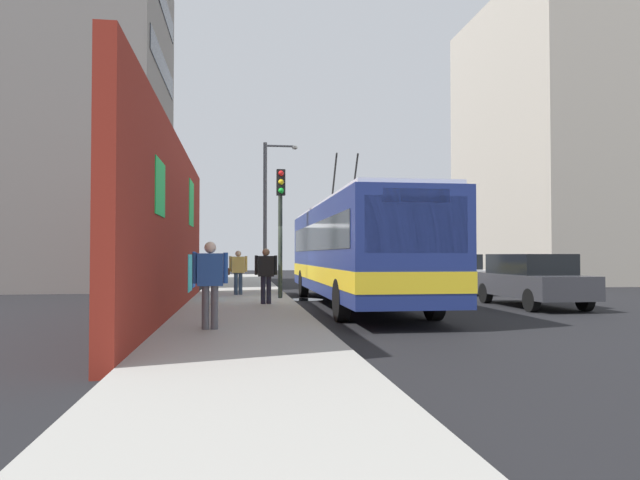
{
  "coord_description": "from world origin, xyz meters",
  "views": [
    {
      "loc": [
        -18.41,
        1.67,
        1.55
      ],
      "look_at": [
        1.57,
        -1.14,
        2.08
      ],
      "focal_mm": 32.24,
      "sensor_mm": 36.0,
      "label": 1
    }
  ],
  "objects_px": {
    "parked_car_dark_gray": "(531,279)",
    "parked_car_black": "(407,269)",
    "street_lamp": "(269,203)",
    "city_bus": "(355,249)",
    "pedestrian_at_curb": "(266,272)",
    "parked_car_white": "(452,272)",
    "traffic_light": "(281,211)",
    "pedestrian_midblock": "(238,269)",
    "pedestrian_near_wall": "(210,278)"
  },
  "relations": [
    {
      "from": "parked_car_dark_gray",
      "to": "parked_car_black",
      "type": "xyz_separation_m",
      "value": [
        12.83,
        0.0,
        -0.0
      ]
    },
    {
      "from": "parked_car_dark_gray",
      "to": "street_lamp",
      "type": "height_order",
      "value": "street_lamp"
    },
    {
      "from": "city_bus",
      "to": "pedestrian_at_curb",
      "type": "relative_size",
      "value": 7.78
    },
    {
      "from": "parked_car_white",
      "to": "street_lamp",
      "type": "relative_size",
      "value": 0.68
    },
    {
      "from": "parked_car_dark_gray",
      "to": "parked_car_white",
      "type": "relative_size",
      "value": 0.96
    },
    {
      "from": "city_bus",
      "to": "parked_car_dark_gray",
      "type": "relative_size",
      "value": 2.78
    },
    {
      "from": "parked_car_black",
      "to": "traffic_light",
      "type": "height_order",
      "value": "traffic_light"
    },
    {
      "from": "city_bus",
      "to": "parked_car_white",
      "type": "bearing_deg",
      "value": -43.01
    },
    {
      "from": "parked_car_black",
      "to": "pedestrian_midblock",
      "type": "bearing_deg",
      "value": 134.31
    },
    {
      "from": "parked_car_white",
      "to": "parked_car_black",
      "type": "relative_size",
      "value": 1.09
    },
    {
      "from": "parked_car_white",
      "to": "pedestrian_near_wall",
      "type": "xyz_separation_m",
      "value": [
        -11.64,
        9.22,
        0.29
      ]
    },
    {
      "from": "parked_car_dark_gray",
      "to": "pedestrian_midblock",
      "type": "relative_size",
      "value": 2.87
    },
    {
      "from": "pedestrian_midblock",
      "to": "street_lamp",
      "type": "distance_m",
      "value": 8.02
    },
    {
      "from": "parked_car_white",
      "to": "pedestrian_midblock",
      "type": "relative_size",
      "value": 2.99
    },
    {
      "from": "parked_car_dark_gray",
      "to": "pedestrian_at_curb",
      "type": "xyz_separation_m",
      "value": [
        0.37,
        7.91,
        0.24
      ]
    },
    {
      "from": "pedestrian_at_curb",
      "to": "pedestrian_midblock",
      "type": "distance_m",
      "value": 4.03
    },
    {
      "from": "pedestrian_midblock",
      "to": "traffic_light",
      "type": "height_order",
      "value": "traffic_light"
    },
    {
      "from": "parked_car_white",
      "to": "pedestrian_at_curb",
      "type": "bearing_deg",
      "value": 127.73
    },
    {
      "from": "city_bus",
      "to": "traffic_light",
      "type": "relative_size",
      "value": 2.94
    },
    {
      "from": "parked_car_dark_gray",
      "to": "parked_car_white",
      "type": "bearing_deg",
      "value": 0.0
    },
    {
      "from": "parked_car_white",
      "to": "street_lamp",
      "type": "bearing_deg",
      "value": 54.9
    },
    {
      "from": "parked_car_dark_gray",
      "to": "city_bus",
      "type": "bearing_deg",
      "value": 80.0
    },
    {
      "from": "parked_car_dark_gray",
      "to": "traffic_light",
      "type": "relative_size",
      "value": 1.06
    },
    {
      "from": "parked_car_black",
      "to": "pedestrian_midblock",
      "type": "height_order",
      "value": "pedestrian_midblock"
    },
    {
      "from": "traffic_light",
      "to": "parked_car_black",
      "type": "bearing_deg",
      "value": -35.24
    },
    {
      "from": "parked_car_black",
      "to": "street_lamp",
      "type": "xyz_separation_m",
      "value": [
        -1.23,
        7.27,
        3.23
      ]
    },
    {
      "from": "city_bus",
      "to": "pedestrian_near_wall",
      "type": "distance_m",
      "value": 7.3
    },
    {
      "from": "city_bus",
      "to": "parked_car_white",
      "type": "relative_size",
      "value": 2.66
    },
    {
      "from": "city_bus",
      "to": "parked_car_black",
      "type": "xyz_separation_m",
      "value": [
        11.91,
        -5.2,
        -0.9
      ]
    },
    {
      "from": "parked_car_white",
      "to": "pedestrian_near_wall",
      "type": "bearing_deg",
      "value": 141.62
    },
    {
      "from": "pedestrian_near_wall",
      "to": "pedestrian_at_curb",
      "type": "height_order",
      "value": "pedestrian_near_wall"
    },
    {
      "from": "pedestrian_midblock",
      "to": "street_lamp",
      "type": "relative_size",
      "value": 0.23
    },
    {
      "from": "pedestrian_at_curb",
      "to": "traffic_light",
      "type": "relative_size",
      "value": 0.38
    },
    {
      "from": "pedestrian_midblock",
      "to": "parked_car_white",
      "type": "bearing_deg",
      "value": -76.0
    },
    {
      "from": "parked_car_black",
      "to": "street_lamp",
      "type": "distance_m",
      "value": 8.05
    },
    {
      "from": "city_bus",
      "to": "traffic_light",
      "type": "height_order",
      "value": "city_bus"
    },
    {
      "from": "pedestrian_midblock",
      "to": "traffic_light",
      "type": "bearing_deg",
      "value": -143.99
    },
    {
      "from": "pedestrian_near_wall",
      "to": "traffic_light",
      "type": "xyz_separation_m",
      "value": [
        7.57,
        -1.87,
        1.86
      ]
    },
    {
      "from": "pedestrian_near_wall",
      "to": "street_lamp",
      "type": "distance_m",
      "value": 17.12
    },
    {
      "from": "parked_car_dark_gray",
      "to": "pedestrian_near_wall",
      "type": "height_order",
      "value": "pedestrian_near_wall"
    },
    {
      "from": "parked_car_white",
      "to": "parked_car_black",
      "type": "height_order",
      "value": "same"
    },
    {
      "from": "parked_car_black",
      "to": "traffic_light",
      "type": "distance_m",
      "value": 12.92
    },
    {
      "from": "parked_car_black",
      "to": "pedestrian_near_wall",
      "type": "xyz_separation_m",
      "value": [
        -17.98,
        9.22,
        0.29
      ]
    },
    {
      "from": "city_bus",
      "to": "pedestrian_near_wall",
      "type": "bearing_deg",
      "value": 146.47
    },
    {
      "from": "pedestrian_at_curb",
      "to": "pedestrian_midblock",
      "type": "xyz_separation_m",
      "value": [
        3.95,
        0.81,
        -0.03
      ]
    },
    {
      "from": "street_lamp",
      "to": "parked_car_dark_gray",
      "type": "bearing_deg",
      "value": -147.92
    },
    {
      "from": "city_bus",
      "to": "parked_car_dark_gray",
      "type": "xyz_separation_m",
      "value": [
        -0.92,
        -5.2,
        -0.9
      ]
    },
    {
      "from": "city_bus",
      "to": "pedestrian_at_curb",
      "type": "xyz_separation_m",
      "value": [
        -0.55,
        2.71,
        -0.66
      ]
    },
    {
      "from": "traffic_light",
      "to": "parked_car_white",
      "type": "bearing_deg",
      "value": -61.07
    },
    {
      "from": "parked_car_black",
      "to": "pedestrian_midblock",
      "type": "distance_m",
      "value": 12.19
    }
  ]
}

